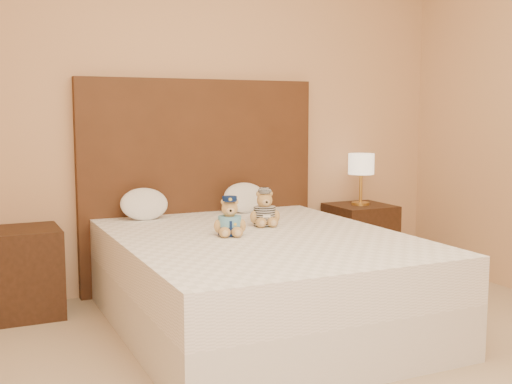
# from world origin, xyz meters

# --- Properties ---
(bed) EXTENTS (1.60, 2.00, 0.55)m
(bed) POSITION_xyz_m (0.00, 1.20, 0.28)
(bed) COLOR white
(bed) RESTS_ON ground
(headboard) EXTENTS (1.75, 0.08, 1.50)m
(headboard) POSITION_xyz_m (0.00, 2.21, 0.75)
(headboard) COLOR #4A2816
(headboard) RESTS_ON ground
(nightstand_left) EXTENTS (0.45, 0.45, 0.55)m
(nightstand_left) POSITION_xyz_m (-1.25, 2.00, 0.28)
(nightstand_left) COLOR #391F12
(nightstand_left) RESTS_ON ground
(nightstand_right) EXTENTS (0.45, 0.45, 0.55)m
(nightstand_right) POSITION_xyz_m (1.25, 2.00, 0.28)
(nightstand_right) COLOR #391F12
(nightstand_right) RESTS_ON ground
(lamp) EXTENTS (0.20, 0.20, 0.40)m
(lamp) POSITION_xyz_m (1.25, 2.00, 0.85)
(lamp) COLOR gold
(lamp) RESTS_ON nightstand_right
(teddy_police) EXTENTS (0.24, 0.24, 0.23)m
(teddy_police) POSITION_xyz_m (-0.16, 1.26, 0.66)
(teddy_police) COLOR #A76F41
(teddy_police) RESTS_ON bed
(teddy_prisoner) EXTENTS (0.24, 0.23, 0.23)m
(teddy_prisoner) POSITION_xyz_m (0.16, 1.47, 0.66)
(teddy_prisoner) COLOR #A76F41
(teddy_prisoner) RESTS_ON bed
(pillow_left) EXTENTS (0.32, 0.21, 0.23)m
(pillow_left) POSITION_xyz_m (-0.46, 2.03, 0.66)
(pillow_left) COLOR white
(pillow_left) RESTS_ON bed
(pillow_right) EXTENTS (0.33, 0.21, 0.23)m
(pillow_right) POSITION_xyz_m (0.28, 2.03, 0.67)
(pillow_right) COLOR white
(pillow_right) RESTS_ON bed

